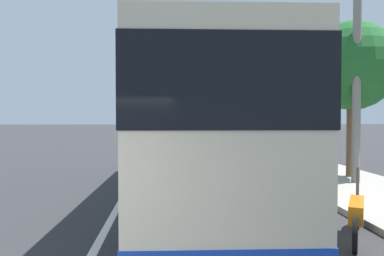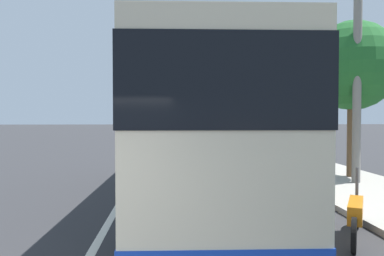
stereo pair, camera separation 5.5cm
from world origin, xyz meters
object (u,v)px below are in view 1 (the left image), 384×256
Objects in this scene: car_side_street at (180,129)px; car_ahead_same_lane at (140,128)px; motorcycle_angled at (356,214)px; roadside_tree_mid_block at (352,66)px; car_oncoming at (141,130)px; coach_bus at (200,123)px; car_behind_bus at (172,132)px; motorcycle_mid_row at (302,184)px; utility_pole at (357,53)px.

car_side_street reaches higher than car_ahead_same_lane.
motorcycle_angled is 0.34× the size of roadside_tree_mid_block.
motorcycle_angled is at bearing 154.70° from roadside_tree_mid_block.
car_oncoming is 32.45m from roadside_tree_mid_block.
car_oncoming is at bearing 7.92° from coach_bus.
car_oncoming is (4.88, 3.48, 0.02)m from car_behind_bus.
motorcycle_angled is 3.01m from motorcycle_mid_row.
motorcycle_mid_row is at bearing 11.15° from car_ahead_same_lane.
car_behind_bus is (28.90, 0.32, -1.35)m from coach_bus.
car_ahead_same_lane is (48.65, 7.17, 0.22)m from motorcycle_angled.
car_side_street is at bearing -11.38° from car_behind_bus.
coach_bus is 5.85m from utility_pole.
car_oncoming is (33.78, 3.80, -1.33)m from coach_bus.
utility_pole is at bearing 160.21° from roadside_tree_mid_block.
motorcycle_mid_row is 46.21m from car_ahead_same_lane.
coach_bus is 3.12m from motorcycle_mid_row.
utility_pole reaches higher than car_oncoming.
car_ahead_same_lane is (45.64, 7.22, 0.20)m from motorcycle_mid_row.
car_oncoming is 0.49× the size of utility_pole.
utility_pole reaches higher than motorcycle_angled.
car_oncoming is (-11.36, -0.80, 0.07)m from car_ahead_same_lane.
coach_bus is 2.52× the size of car_ahead_same_lane.
car_side_street reaches higher than car_behind_bus.
car_oncoming is (37.29, 6.38, 0.29)m from motorcycle_angled.
motorcycle_angled is 32.54m from car_behind_bus.
motorcycle_mid_row is 5.73m from roadside_tree_mid_block.
utility_pole reaches higher than car_behind_bus.
car_behind_bus reaches higher than car_ahead_same_lane.
roadside_tree_mid_block reaches higher than coach_bus.
car_ahead_same_lane is at bearing 25.60° from car_side_street.
motorcycle_angled is 37.83m from car_oncoming.
car_side_street is (35.86, -0.76, -1.35)m from coach_bus.
motorcycle_angled is 0.86× the size of motorcycle_mid_row.
coach_bus is 45.40m from car_ahead_same_lane.
roadside_tree_mid_block is (2.89, -5.61, 1.92)m from coach_bus.
motorcycle_mid_row is 34.88m from car_oncoming.
roadside_tree_mid_block is at bearing -19.79° from utility_pole.
roadside_tree_mid_block is at bearing -61.20° from coach_bus.
motorcycle_mid_row is 0.48× the size of car_side_street.
car_ahead_same_lane is 1.12× the size of car_oncoming.
utility_pole reaches higher than car_ahead_same_lane.
roadside_tree_mid_block is at bearing -176.03° from car_side_street.
coach_bus reaches higher than car_oncoming.
car_side_street is 33.48m from roadside_tree_mid_block.
utility_pole is at bearing -70.72° from coach_bus.
coach_bus is 2.51× the size of car_behind_bus.
car_oncoming reaches higher than car_behind_bus.
coach_bus is at bearing 174.39° from car_side_street.
roadside_tree_mid_block is 1.34m from utility_pole.
coach_bus is 5.31× the size of motorcycle_mid_row.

